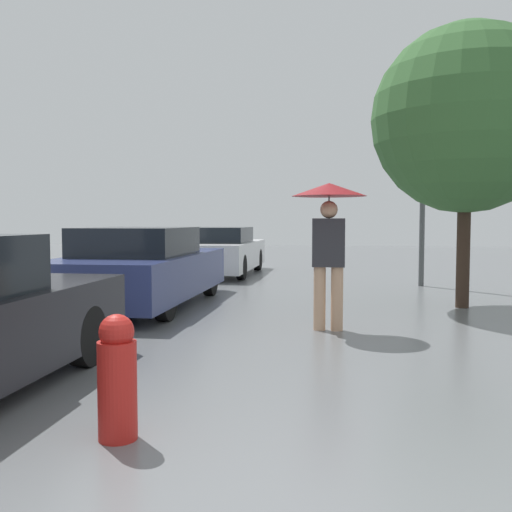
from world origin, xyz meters
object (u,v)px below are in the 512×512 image
parked_car_farthest (221,252)px  parked_car_middle (142,268)px  street_lamp (423,159)px  fire_hydrant (117,377)px  pedestrian (329,219)px  tree (466,120)px

parked_car_farthest → parked_car_middle: bearing=-91.6°
street_lamp → fire_hydrant: street_lamp is taller
pedestrian → fire_hydrant: bearing=-108.0°
street_lamp → parked_car_farthest: bearing=157.7°
parked_car_middle → street_lamp: bearing=35.7°
parked_car_farthest → tree: 7.70m
parked_car_middle → parked_car_farthest: bearing=88.4°
parked_car_farthest → fire_hydrant: parked_car_farthest is taller
pedestrian → street_lamp: bearing=70.4°
parked_car_middle → street_lamp: size_ratio=0.96×
pedestrian → tree: (2.16, 2.30, 1.62)m
street_lamp → fire_hydrant: (-3.21, -9.37, -2.35)m
street_lamp → tree: bearing=-85.5°
tree → street_lamp: bearing=94.5°
parked_car_middle → fire_hydrant: bearing=-71.7°
pedestrian → parked_car_farthest: bearing=112.1°
parked_car_middle → tree: size_ratio=0.99×
parked_car_middle → tree: (5.34, 0.57, 2.45)m
parked_car_middle → tree: tree is taller
pedestrian → parked_car_farthest: 8.06m
pedestrian → street_lamp: size_ratio=0.41×
parked_car_middle → tree: 5.90m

